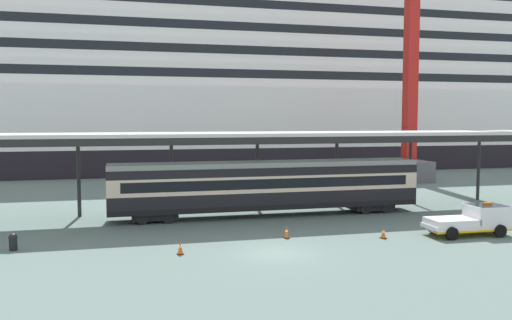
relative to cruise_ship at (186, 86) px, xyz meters
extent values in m
plane|color=slate|center=(-1.44, -54.83, -12.35)|extent=(400.00, 400.00, 0.00)
cube|color=black|center=(-0.08, 0.01, -10.62)|extent=(164.46, 30.11, 3.45)
cube|color=white|center=(-0.08, 0.01, -4.88)|extent=(164.46, 30.11, 8.04)
cube|color=white|center=(-0.08, 0.01, 0.71)|extent=(151.30, 27.70, 3.15)
cube|color=black|center=(-0.08, -13.79, 0.87)|extent=(144.73, 0.12, 1.13)
cube|color=white|center=(-0.08, 0.01, 3.86)|extent=(145.25, 26.59, 3.15)
cube|color=black|center=(-0.08, -13.24, 4.02)|extent=(138.94, 0.12, 1.13)
cube|color=white|center=(-0.08, 0.01, 7.01)|extent=(139.20, 25.49, 3.15)
cube|color=black|center=(-0.08, -12.68, 7.17)|extent=(133.15, 0.12, 1.13)
cube|color=white|center=(-0.08, 0.01, 10.15)|extent=(133.15, 24.38, 3.15)
cube|color=black|center=(-0.08, -12.13, 10.31)|extent=(127.36, 0.12, 1.13)
cube|color=silver|center=(0.98, -43.60, -6.20)|extent=(48.00, 6.10, 0.25)
cube|color=black|center=(0.98, -46.55, -6.58)|extent=(48.00, 0.20, 0.50)
cylinder|color=black|center=(-12.73, -40.95, -9.34)|extent=(0.28, 0.28, 6.02)
cylinder|color=black|center=(-5.87, -40.95, -9.34)|extent=(0.28, 0.28, 6.02)
cylinder|color=black|center=(0.98, -40.95, -9.34)|extent=(0.28, 0.28, 6.02)
cylinder|color=black|center=(7.84, -40.95, -9.34)|extent=(0.28, 0.28, 6.02)
cylinder|color=black|center=(14.70, -40.95, -9.34)|extent=(0.28, 0.28, 6.02)
cylinder|color=black|center=(21.55, -40.95, -9.34)|extent=(0.28, 0.28, 6.02)
cube|color=black|center=(0.98, -44.10, -11.50)|extent=(23.24, 2.80, 0.40)
cube|color=black|center=(0.98, -44.10, -10.85)|extent=(23.24, 2.80, 0.90)
cube|color=beige|center=(0.98, -44.10, -9.80)|extent=(23.24, 2.80, 1.20)
cube|color=black|center=(0.98, -45.47, -9.75)|extent=(21.38, 0.08, 0.72)
cube|color=black|center=(0.98, -44.10, -8.90)|extent=(23.24, 2.80, 0.60)
cube|color=#979797|center=(0.98, -44.10, -8.42)|extent=(23.24, 2.69, 0.36)
cube|color=black|center=(-7.38, -44.10, -11.90)|extent=(3.20, 2.35, 0.50)
cylinder|color=black|center=(-8.28, -45.28, -11.93)|extent=(0.84, 0.12, 0.84)
cylinder|color=black|center=(-6.48, -45.28, -11.93)|extent=(0.84, 0.12, 0.84)
cube|color=black|center=(9.35, -44.10, -11.90)|extent=(3.20, 2.35, 0.50)
cylinder|color=black|center=(8.45, -45.28, -11.93)|extent=(0.84, 0.12, 0.84)
cylinder|color=black|center=(10.25, -45.28, -11.93)|extent=(0.84, 0.12, 0.84)
cube|color=white|center=(11.34, -53.50, -11.77)|extent=(5.24, 2.12, 0.36)
cube|color=#F2B20C|center=(11.34, -53.50, -11.90)|extent=(5.25, 2.14, 0.12)
cube|color=white|center=(12.80, -53.54, -11.04)|extent=(2.33, 1.97, 1.10)
cube|color=#19232D|center=(12.80, -53.54, -10.69)|extent=(2.12, 1.89, 0.44)
cube|color=orange|center=(12.80, -53.54, -10.41)|extent=(0.56, 0.21, 0.16)
cube|color=white|center=(10.30, -53.48, -11.41)|extent=(2.96, 1.99, 0.36)
cylinder|color=black|center=(13.03, -52.54, -11.95)|extent=(0.81, 0.27, 0.80)
cylinder|color=black|center=(12.98, -54.54, -11.95)|extent=(0.81, 0.27, 0.80)
cylinder|color=black|center=(9.70, -52.46, -11.95)|extent=(0.81, 0.27, 0.80)
cylinder|color=black|center=(9.66, -54.46, -11.95)|extent=(0.81, 0.27, 0.80)
cube|color=black|center=(5.88, -53.03, -12.33)|extent=(0.36, 0.36, 0.04)
cone|color=#EA590F|center=(5.88, -53.03, -11.97)|extent=(0.30, 0.30, 0.67)
cylinder|color=white|center=(5.88, -53.03, -11.94)|extent=(0.17, 0.17, 0.09)
cube|color=black|center=(0.16, -51.53, -12.33)|extent=(0.36, 0.36, 0.04)
cone|color=#EA590F|center=(0.16, -51.53, -11.94)|extent=(0.30, 0.30, 0.73)
cylinder|color=white|center=(0.16, -51.53, -11.91)|extent=(0.17, 0.17, 0.10)
cube|color=black|center=(-6.56, -53.88, -12.33)|extent=(0.36, 0.36, 0.04)
cone|color=#EA590F|center=(-6.56, -53.88, -11.95)|extent=(0.30, 0.30, 0.72)
cylinder|color=white|center=(-6.56, -53.88, -11.91)|extent=(0.17, 0.17, 0.10)
cube|color=#595960|center=(22.75, -26.84, -11.15)|extent=(4.40, 4.40, 2.40)
cube|color=red|center=(22.75, -26.84, 6.49)|extent=(1.30, 1.30, 32.88)
cylinder|color=black|center=(-15.47, -50.76, -12.00)|extent=(0.44, 0.44, 0.70)
sphere|color=black|center=(-15.47, -50.76, -11.63)|extent=(0.48, 0.48, 0.48)
camera|label=1|loc=(-9.35, -81.94, -5.06)|focal=37.00mm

